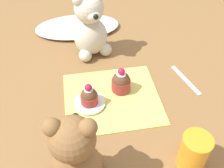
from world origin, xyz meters
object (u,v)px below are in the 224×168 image
object	(u,v)px
teddy_bear_tan	(75,155)
cupcake_near_tan_bear	(89,96)
teaspoon	(186,80)
saucer_plate	(90,103)
juice_glass	(194,152)
cupcake_near_cream_bear	(121,82)
teddy_bear_cream	(91,28)

from	to	relation	value
teddy_bear_tan	cupcake_near_tan_bear	distance (m)	0.21
cupcake_near_tan_bear	teaspoon	xyz separation A→B (m)	(0.29, 0.05, -0.03)
saucer_plate	cupcake_near_tan_bear	distance (m)	0.03
teddy_bear_tan	juice_glass	distance (m)	0.25
juice_glass	teaspoon	bearing A→B (deg)	70.60
cupcake_near_cream_bear	teaspoon	world-z (taller)	cupcake_near_cream_bear
cupcake_near_tan_bear	juice_glass	size ratio (longest dim) A/B	0.73
saucer_plate	teaspoon	bearing A→B (deg)	9.55
teaspoon	cupcake_near_tan_bear	bearing A→B (deg)	84.60
teaspoon	cupcake_near_cream_bear	bearing A→B (deg)	77.62
cupcake_near_cream_bear	saucer_plate	xyz separation A→B (m)	(-0.09, -0.04, -0.03)
cupcake_near_tan_bear	cupcake_near_cream_bear	bearing A→B (deg)	23.31
teddy_bear_cream	teddy_bear_tan	size ratio (longest dim) A/B	1.05
cupcake_near_cream_bear	teaspoon	size ratio (longest dim) A/B	0.55
teddy_bear_cream	cupcake_near_tan_bear	world-z (taller)	teddy_bear_cream
cupcake_near_cream_bear	juice_glass	xyz separation A→B (m)	(0.11, -0.25, 0.01)
teaspoon	teddy_bear_tan	bearing A→B (deg)	111.81
juice_glass	teddy_bear_cream	bearing A→B (deg)	111.03
saucer_plate	juice_glass	world-z (taller)	juice_glass
teddy_bear_cream	teaspoon	size ratio (longest dim) A/B	1.54
teddy_bear_tan	teaspoon	distance (m)	0.43
teddy_bear_cream	teaspoon	xyz separation A→B (m)	(0.26, -0.18, -0.09)
cupcake_near_cream_bear	saucer_plate	size ratio (longest dim) A/B	0.90
cupcake_near_cream_bear	cupcake_near_tan_bear	bearing A→B (deg)	-156.69
teddy_bear_cream	juice_glass	bearing A→B (deg)	-85.16
teddy_bear_cream	saucer_plate	world-z (taller)	teddy_bear_cream
teddy_bear_tan	cupcake_near_cream_bear	distance (m)	0.28
teddy_bear_cream	teaspoon	world-z (taller)	teddy_bear_cream
teddy_bear_cream	teddy_bear_tan	distance (m)	0.44
cupcake_near_cream_bear	saucer_plate	distance (m)	0.10
saucer_plate	juice_glass	size ratio (longest dim) A/B	0.94
cupcake_near_cream_bear	teaspoon	bearing A→B (deg)	2.57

